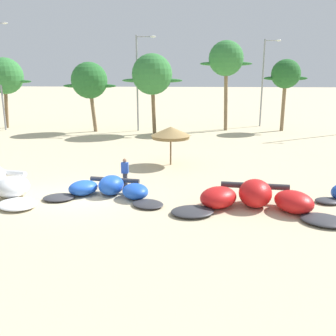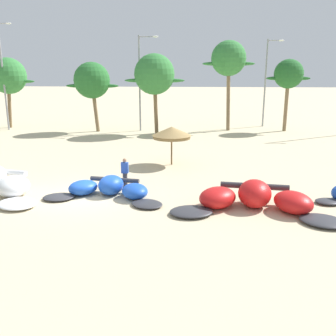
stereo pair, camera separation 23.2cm
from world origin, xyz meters
name	(u,v)px [view 2 (the right image)]	position (x,y,z in m)	size (l,w,h in m)	color
ground_plane	(83,196)	(0.00, 0.00, 0.00)	(260.00, 260.00, 0.00)	beige
kite_left_of_center	(109,189)	(1.27, 0.14, 0.37)	(6.14, 3.21, 0.95)	#333338
kite_center	(255,199)	(8.10, -1.08, 0.47)	(7.53, 3.83, 1.23)	#333338
beach_umbrella_near_van	(172,133)	(3.84, 6.72, 2.12)	(2.54, 2.54, 2.50)	brown
person_by_umbrellas	(125,173)	(1.84, 1.38, 0.82)	(0.36, 0.24, 1.62)	#383842
palm_leftmost	(8,76)	(-14.50, 21.68, 5.40)	(5.62, 3.75, 7.33)	brown
palm_left	(92,81)	(-5.06, 19.94, 5.00)	(5.31, 3.54, 6.82)	#7F6647
palm_left_of_gap	(154,75)	(1.23, 19.20, 5.59)	(5.76, 3.84, 7.56)	brown
palm_center_left	(229,59)	(8.32, 21.74, 7.06)	(5.17, 3.45, 8.88)	#7F6647
palm_center_right	(289,75)	(14.25, 21.83, 5.57)	(4.29, 2.86, 7.09)	#7F6647
lamppost_west	(4,72)	(-14.12, 20.14, 5.79)	(1.47, 0.24, 10.57)	gray
lamppost_west_center	(141,79)	(-0.27, 20.72, 5.21)	(1.99, 0.24, 9.30)	gray
lamppost_east_center	(267,79)	(12.69, 24.97, 5.13)	(1.75, 0.24, 9.20)	gray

